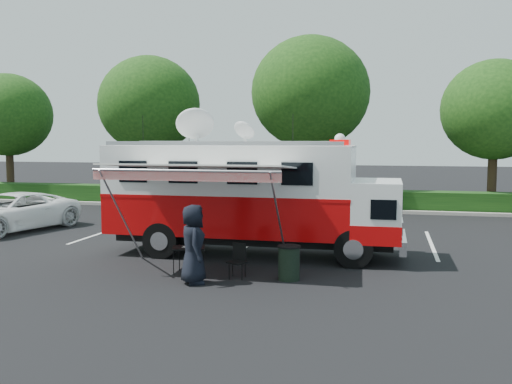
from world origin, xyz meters
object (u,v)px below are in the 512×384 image
folding_table (189,249)px  white_suv (13,231)px  trash_bin (289,263)px  command_truck (250,195)px

folding_table → white_suv: bearing=150.8°
white_suv → folding_table: size_ratio=5.42×
folding_table → trash_bin: size_ratio=1.11×
white_suv → trash_bin: (11.73, -5.12, 0.44)m
trash_bin → command_truck: bearing=121.3°
command_truck → white_suv: 10.46m
white_suv → trash_bin: 12.81m
white_suv → trash_bin: size_ratio=6.03×
command_truck → folding_table: command_truck is taller
trash_bin → folding_table: bearing=178.4°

